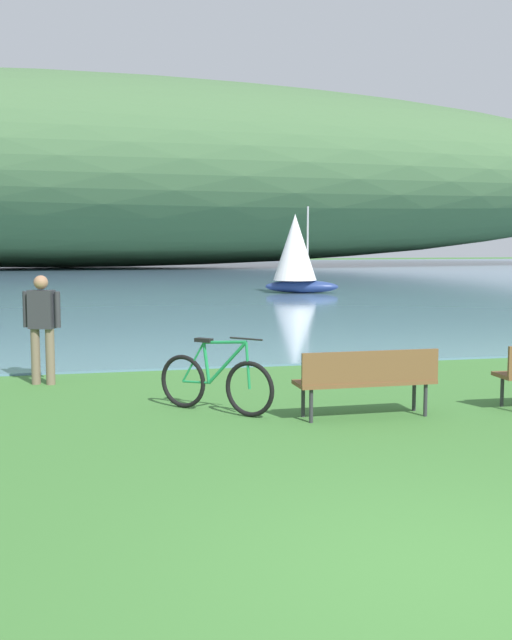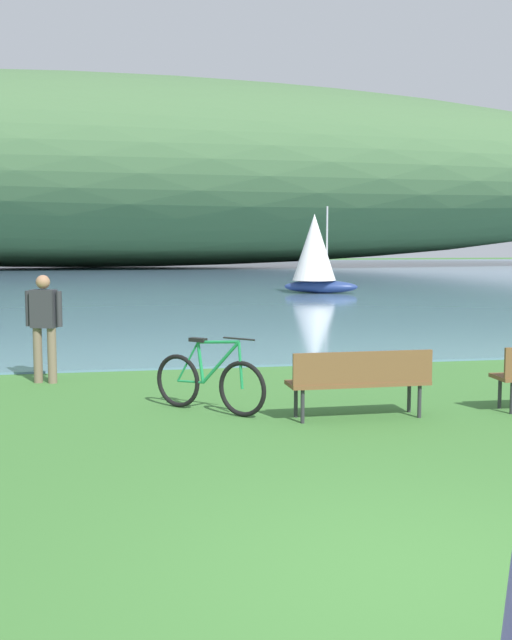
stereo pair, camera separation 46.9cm
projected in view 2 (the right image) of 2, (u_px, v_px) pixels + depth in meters
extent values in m
plane|color=#3D7533|center=(432.00, 580.00, 5.09)|extent=(200.00, 200.00, 0.00)
cube|color=#5B7F9E|center=(142.00, 275.00, 52.83)|extent=(180.00, 80.00, 0.04)
ellipsoid|color=#42663D|center=(90.00, 173.00, 67.62)|extent=(116.54, 28.00, 16.38)
cube|color=brown|center=(358.00, 383.00, 9.79)|extent=(1.81, 0.50, 0.05)
cube|color=brown|center=(364.00, 368.00, 9.57)|extent=(1.80, 0.06, 0.40)
cylinder|color=#2D2D33|center=(296.00, 400.00, 9.83)|extent=(0.05, 0.05, 0.45)
cylinder|color=#2D2D33|center=(409.00, 395.00, 10.13)|extent=(0.05, 0.05, 0.45)
cylinder|color=#2D2D33|center=(303.00, 405.00, 9.50)|extent=(0.05, 0.05, 0.45)
cylinder|color=#2D2D33|center=(419.00, 400.00, 9.80)|extent=(0.05, 0.05, 0.45)
cylinder|color=#2D2D33|center=(500.00, 392.00, 10.35)|extent=(0.05, 0.05, 0.45)
cylinder|color=#2D2D33|center=(512.00, 397.00, 10.02)|extent=(0.05, 0.05, 0.45)
torus|color=black|center=(242.00, 389.00, 9.84)|extent=(0.56, 0.54, 0.72)
torus|color=black|center=(178.00, 381.00, 10.42)|extent=(0.56, 0.54, 0.72)
cylinder|color=#1E8C4C|center=(221.00, 363.00, 10.00)|extent=(0.47, 0.45, 0.61)
cylinder|color=#1E8C4C|center=(218.00, 342.00, 9.99)|extent=(0.50, 0.49, 0.09)
cylinder|color=#1E8C4C|center=(201.00, 362.00, 10.18)|extent=(0.12, 0.12, 0.54)
cylinder|color=#1E8C4C|center=(190.00, 382.00, 10.30)|extent=(0.33, 0.32, 0.05)
cylinder|color=#1E8C4C|center=(188.00, 362.00, 10.30)|extent=(0.28, 0.28, 0.56)
cylinder|color=#1E8C4C|center=(241.00, 365.00, 9.83)|extent=(0.09, 0.09, 0.60)
cube|color=black|center=(198.00, 340.00, 10.17)|extent=(0.24, 0.24, 0.05)
cylinder|color=black|center=(239.00, 339.00, 9.81)|extent=(0.36, 0.35, 0.02)
cylinder|color=#72604C|center=(38.00, 355.00, 12.24)|extent=(0.14, 0.14, 0.88)
cylinder|color=#72604C|center=(52.00, 356.00, 12.20)|extent=(0.14, 0.14, 0.88)
cube|color=#2D2D33|center=(44.00, 309.00, 12.14)|extent=(0.43, 0.34, 0.60)
sphere|color=#9E7051|center=(43.00, 282.00, 12.10)|extent=(0.22, 0.22, 0.22)
cylinder|color=#2D2D33|center=(28.00, 308.00, 12.19)|extent=(0.09, 0.09, 0.56)
cylinder|color=#2D2D33|center=(59.00, 309.00, 12.10)|extent=(0.09, 0.09, 0.56)
ellipsoid|color=navy|center=(321.00, 287.00, 33.29)|extent=(3.27, 1.92, 0.55)
cylinder|color=#B2B2B2|center=(327.00, 243.00, 33.07)|extent=(0.08, 0.08, 3.16)
cone|color=white|center=(314.00, 247.00, 33.17)|extent=(2.40, 2.40, 2.84)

